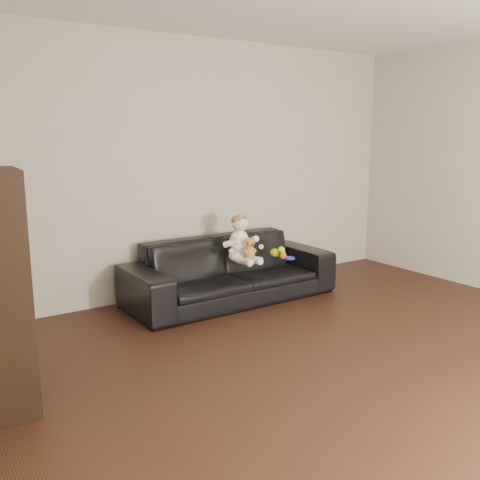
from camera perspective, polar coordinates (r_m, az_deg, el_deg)
floor at (r=3.86m, az=17.49°, el=-14.66°), size 5.50×5.50×0.00m
wall_back at (r=5.61m, az=-4.12°, el=7.68°), size 5.00×0.00×5.00m
sofa at (r=5.36m, az=-1.04°, el=-3.21°), size 2.13×0.85×0.62m
baby at (r=5.23m, az=0.08°, el=-0.16°), size 0.35×0.42×0.47m
teddy_bear at (r=5.13m, az=1.06°, el=-0.94°), size 0.14×0.14×0.21m
toy_green at (r=5.49m, az=3.76°, el=-1.37°), size 0.14×0.15×0.09m
toy_rattle at (r=5.39m, az=4.60°, el=-1.68°), size 0.08×0.08×0.08m
toy_blue_disc at (r=5.43m, az=5.28°, el=-1.93°), size 0.14×0.14×0.02m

